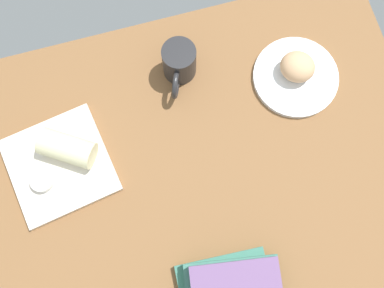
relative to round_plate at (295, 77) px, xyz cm
name	(u,v)px	position (x,y,z in cm)	size (l,w,h in cm)	color
dining_table	(201,191)	(-29.82, -20.55, -2.70)	(110.00, 90.00, 4.00)	brown
round_plate	(295,77)	(0.00, 0.00, 0.00)	(20.91, 20.91, 1.40)	white
scone_pastry	(298,67)	(0.00, 1.12, 3.77)	(8.38, 7.73, 6.13)	tan
square_plate	(60,165)	(-60.19, -6.43, 0.10)	(22.64, 22.64, 1.60)	silver
sauce_cup	(42,181)	(-64.32, -9.41, 1.99)	(5.24, 5.24, 2.00)	silver
breakfast_wrap	(67,148)	(-56.89, -4.04, 4.06)	(6.31, 6.31, 12.50)	beige
coffee_mug	(179,63)	(-27.05, 9.21, 4.44)	(8.18, 12.89, 10.06)	#262628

